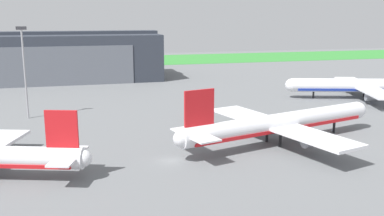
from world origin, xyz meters
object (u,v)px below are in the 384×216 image
(airliner_near_left, at_px, (280,123))
(fuel_bowser, at_px, (197,110))
(maintenance_hangar, at_px, (31,57))
(airliner_far_right, at_px, (362,86))
(apron_light_mast, at_px, (24,66))

(airliner_near_left, bearing_deg, fuel_bowser, 107.93)
(maintenance_hangar, height_order, fuel_bowser, maintenance_hangar)
(maintenance_hangar, height_order, airliner_far_right, maintenance_hangar)
(fuel_bowser, xyz_separation_m, apron_light_mast, (-41.76, 7.13, 11.81))
(airliner_near_left, xyz_separation_m, apron_light_mast, (-51.01, 35.73, 8.87))
(airliner_far_right, height_order, airliner_near_left, airliner_far_right)
(maintenance_hangar, distance_m, fuel_bowser, 87.93)
(maintenance_hangar, distance_m, airliner_near_left, 117.06)
(maintenance_hangar, relative_size, airliner_far_right, 2.22)
(maintenance_hangar, xyz_separation_m, apron_light_mast, (4.81, -67.04, 3.89))
(airliner_near_left, bearing_deg, apron_light_mast, 144.99)
(airliner_far_right, distance_m, airliner_near_left, 58.67)
(airliner_near_left, bearing_deg, maintenance_hangar, 118.51)
(maintenance_hangar, height_order, airliner_near_left, maintenance_hangar)
(fuel_bowser, height_order, apron_light_mast, apron_light_mast)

